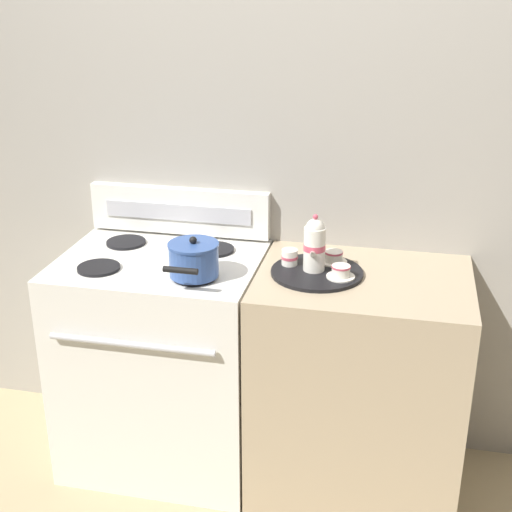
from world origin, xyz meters
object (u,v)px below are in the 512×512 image
stove (164,361)px  serving_tray (317,272)px  saucepan (194,259)px  teapot (314,245)px  teacup_left (334,257)px  teacup_right (341,272)px  creamer_jug (290,257)px

stove → serving_tray: (0.63, -0.01, 0.46)m
saucepan → teapot: size_ratio=1.18×
teacup_left → teacup_right: size_ratio=1.00×
serving_tray → teapot: 0.11m
serving_tray → teacup_right: (0.09, -0.04, 0.03)m
creamer_jug → saucepan: bearing=-152.5°
teapot → creamer_jug: (-0.10, 0.03, -0.07)m
teacup_left → creamer_jug: 0.17m
saucepan → creamer_jug: saucepan is taller
stove → teapot: bearing=-0.3°
teapot → teacup_right: 0.14m
saucepan → creamer_jug: (0.33, 0.17, -0.03)m
teapot → teacup_left: bearing=54.0°
saucepan → teapot: 0.45m
saucepan → teacup_left: (0.49, 0.22, -0.04)m
saucepan → teacup_right: (0.53, 0.09, -0.04)m
stove → saucepan: (0.19, -0.14, 0.53)m
teapot → teacup_left: (0.06, 0.09, -0.08)m
saucepan → serving_tray: 0.46m
saucepan → teacup_left: bearing=24.7°
stove → creamer_jug: 0.72m
stove → creamer_jug: (0.52, 0.03, 0.50)m
stove → saucepan: size_ratio=3.61×
serving_tray → teacup_right: bearing=-25.1°
teapot → teacup_right: size_ratio=2.09×
stove → teacup_right: (0.72, -0.05, 0.49)m
saucepan → creamer_jug: 0.37m
creamer_jug → teapot: bearing=-19.4°
stove → teapot: size_ratio=4.24×
stove → saucepan: 0.58m
teacup_left → teacup_right: (0.04, -0.13, 0.00)m
teacup_right → saucepan: bearing=-170.3°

